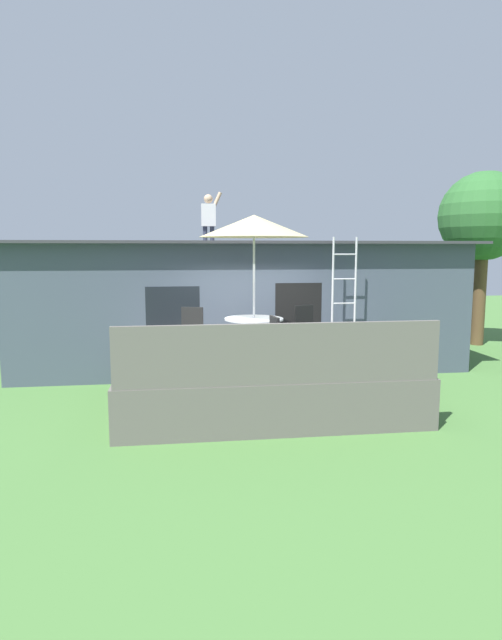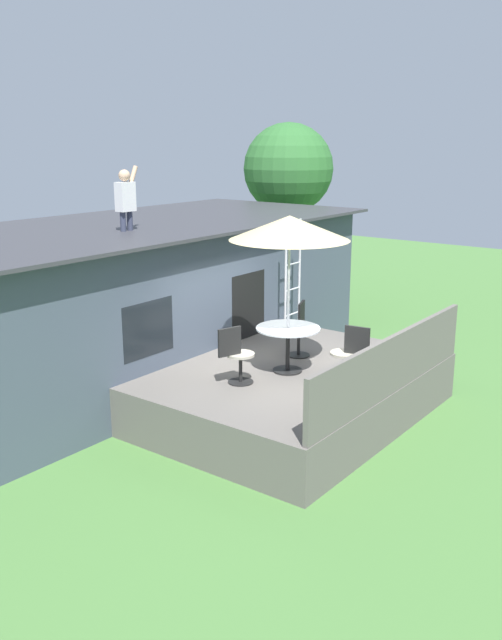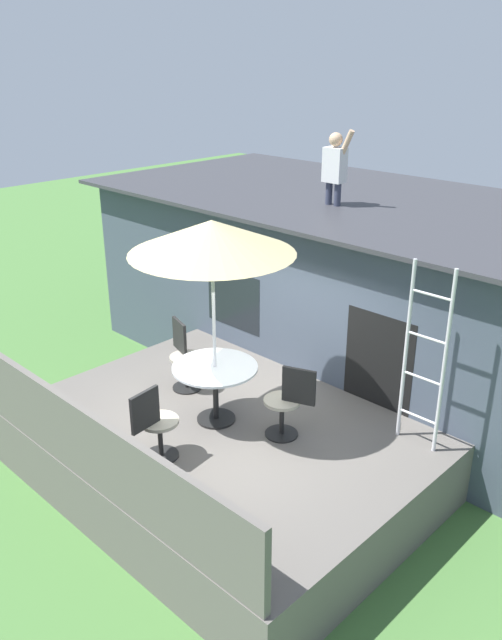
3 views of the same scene
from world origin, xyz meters
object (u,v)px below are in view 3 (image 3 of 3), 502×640
patio_umbrella (212,237)px  person_figure (335,164)px  patio_chair_near (155,424)px  step_ladder (425,358)px  patio_table (215,378)px  patio_chair_left (184,356)px  patio_chair_right (288,402)px

patio_umbrella → person_figure: size_ratio=2.29×
person_figure → patio_chair_near: 4.70m
patio_umbrella → person_figure: bearing=101.4°
step_ladder → patio_table: bearing=-147.9°
step_ladder → patio_chair_near: 3.08m
patio_table → patio_umbrella: bearing=180.0°
patio_chair_near → patio_umbrella: bearing=0.0°
patio_umbrella → patio_chair_left: 2.14m
patio_umbrella → patio_chair_near: bearing=-82.4°
patio_chair_near → patio_chair_left: bearing=31.5°
step_ladder → patio_chair_near: size_ratio=2.39×
patio_chair_left → patio_chair_near: (1.09, -1.35, 0.00)m
patio_chair_left → patio_chair_right: size_ratio=1.00×
patio_umbrella → patio_chair_near: (0.14, -1.04, -1.89)m
patio_umbrella → step_ladder: (2.05, 1.29, -1.25)m
person_figure → patio_chair_near: size_ratio=1.21×
person_figure → patio_umbrella: bearing=-78.6°
person_figure → patio_chair_near: bearing=-79.6°
patio_table → step_ladder: bearing=32.1°
person_figure → patio_chair_left: person_figure is taller
step_ladder → patio_chair_right: (-1.17, -0.94, -0.64)m
patio_table → patio_chair_left: (-0.95, 0.31, -0.13)m
patio_table → step_ladder: 2.47m
patio_table → patio_umbrella: 1.76m
step_ladder → patio_chair_near: bearing=-129.3°
person_figure → patio_chair_left: (-0.35, -2.70, -2.28)m
step_ladder → person_figure: 3.56m
patio_umbrella → patio_chair_left: patio_umbrella is taller
patio_table → patio_chair_near: 1.06m
patio_table → patio_chair_right: (0.88, 0.34, -0.13)m
patio_umbrella → patio_chair_right: (0.88, 0.34, -1.89)m
patio_umbrella → person_figure: person_figure is taller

